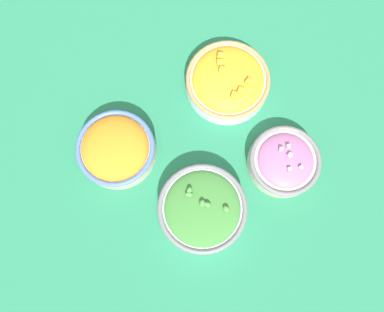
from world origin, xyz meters
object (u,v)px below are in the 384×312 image
(bowl_broccoli, at_px, (202,209))
(bowl_carrots, at_px, (116,149))
(bowl_squash, at_px, (228,81))
(bowl_red_onion, at_px, (284,161))

(bowl_broccoli, relative_size, bowl_carrots, 1.10)
(bowl_squash, distance_m, bowl_red_onion, 0.24)
(bowl_red_onion, bearing_deg, bowl_broccoli, -0.54)
(bowl_squash, xyz_separation_m, bowl_red_onion, (-0.01, 0.24, -0.00))
(bowl_red_onion, xyz_separation_m, bowl_carrots, (0.33, -0.22, 0.01))
(bowl_squash, bearing_deg, bowl_carrots, 2.51)
(bowl_red_onion, distance_m, bowl_carrots, 0.40)
(bowl_squash, height_order, bowl_carrots, bowl_squash)
(bowl_broccoli, height_order, bowl_squash, same)
(bowl_broccoli, distance_m, bowl_carrots, 0.25)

